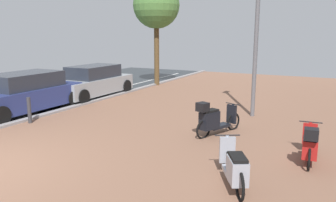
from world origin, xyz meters
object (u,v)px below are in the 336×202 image
object	(u,v)px
scooter_near	(310,145)
scooter_mid	(234,167)
scooter_far	(214,119)
lamp_post	(257,24)
street_tree	(156,6)
parked_car_far	(93,82)
parked_car_near	(24,93)
bollard_far	(29,110)

from	to	relation	value
scooter_near	scooter_mid	distance (m)	2.26
scooter_far	scooter_mid	bearing A→B (deg)	-64.04
scooter_far	lamp_post	xyz separation A→B (m)	(0.46, 2.77, 2.69)
scooter_mid	lamp_post	world-z (taller)	lamp_post
street_tree	scooter_mid	bearing A→B (deg)	-54.77
scooter_near	parked_car_far	bearing A→B (deg)	156.06
scooter_mid	scooter_near	bearing A→B (deg)	59.36
scooter_mid	parked_car_far	distance (m)	10.40
scooter_far	parked_car_far	world-z (taller)	parked_car_far
scooter_far	parked_car_near	size ratio (longest dim) A/B	0.40
parked_car_near	bollard_far	distance (m)	1.79
scooter_far	parked_car_far	distance (m)	7.64
parked_car_near	parked_car_far	bearing A→B (deg)	86.52
parked_car_far	street_tree	world-z (taller)	street_tree
parked_car_near	lamp_post	bearing A→B (deg)	22.47
bollard_far	lamp_post	bearing A→B (deg)	34.14
lamp_post	bollard_far	xyz separation A→B (m)	(-6.18, -4.19, -2.73)
parked_car_far	scooter_mid	bearing A→B (deg)	-36.38
scooter_mid	bollard_far	xyz separation A→B (m)	(-7.16, 1.54, 0.03)
parked_car_near	parked_car_far	distance (m)	3.59
scooter_far	bollard_far	bearing A→B (deg)	-166.07
parked_car_near	lamp_post	size ratio (longest dim) A/B	0.76
scooter_near	bollard_far	world-z (taller)	scooter_near
scooter_mid	street_tree	world-z (taller)	street_tree
scooter_mid	lamp_post	size ratio (longest dim) A/B	0.28
lamp_post	scooter_far	bearing A→B (deg)	-99.39
parked_car_near	street_tree	world-z (taller)	street_tree
bollard_far	scooter_mid	bearing A→B (deg)	-12.13
parked_car_far	scooter_far	bearing A→B (deg)	-24.85
scooter_far	lamp_post	distance (m)	3.89
scooter_far	parked_car_far	xyz separation A→B (m)	(-6.93, 3.21, 0.20)
scooter_far	street_tree	distance (m)	10.37
scooter_far	lamp_post	bearing A→B (deg)	80.61
lamp_post	scooter_mid	bearing A→B (deg)	-80.28
parked_car_near	bollard_far	bearing A→B (deg)	-36.09
lamp_post	bollard_far	distance (m)	7.95
scooter_mid	street_tree	distance (m)	13.44
parked_car_near	street_tree	distance (m)	8.79
street_tree	lamp_post	bearing A→B (deg)	-36.60
parked_car_far	bollard_far	xyz separation A→B (m)	(1.21, -4.63, -0.25)
parked_car_near	bollard_far	xyz separation A→B (m)	(1.43, -1.04, -0.27)
scooter_near	parked_car_far	distance (m)	10.42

